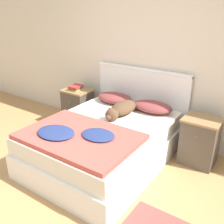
{
  "coord_description": "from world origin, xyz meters",
  "views": [
    {
      "loc": [
        1.75,
        -1.34,
        1.99
      ],
      "look_at": [
        -0.04,
        1.27,
        0.65
      ],
      "focal_mm": 42.0,
      "sensor_mm": 36.0,
      "label": 1
    }
  ],
  "objects_px": {
    "nightstand_right": "(200,141)",
    "book_stack": "(76,87)",
    "pillow_left": "(115,98)",
    "bed": "(104,143)",
    "nightstand_left": "(78,107)",
    "pillow_right": "(152,107)",
    "dog": "(122,109)"
  },
  "relations": [
    {
      "from": "nightstand_left",
      "to": "pillow_left",
      "type": "xyz_separation_m",
      "value": [
        0.72,
        0.05,
        0.3
      ]
    },
    {
      "from": "nightstand_left",
      "to": "bed",
      "type": "bearing_deg",
      "value": -33.31
    },
    {
      "from": "bed",
      "to": "nightstand_right",
      "type": "relative_size",
      "value": 3.02
    },
    {
      "from": "bed",
      "to": "nightstand_left",
      "type": "distance_m",
      "value": 1.25
    },
    {
      "from": "dog",
      "to": "nightstand_right",
      "type": "bearing_deg",
      "value": 16.44
    },
    {
      "from": "nightstand_right",
      "to": "pillow_left",
      "type": "distance_m",
      "value": 1.4
    },
    {
      "from": "bed",
      "to": "nightstand_right",
      "type": "xyz_separation_m",
      "value": [
        1.04,
        0.68,
        0.05
      ]
    },
    {
      "from": "pillow_right",
      "to": "book_stack",
      "type": "height_order",
      "value": "book_stack"
    },
    {
      "from": "bed",
      "to": "pillow_left",
      "type": "height_order",
      "value": "pillow_left"
    },
    {
      "from": "nightstand_right",
      "to": "book_stack",
      "type": "xyz_separation_m",
      "value": [
        -2.09,
        -0.01,
        0.36
      ]
    },
    {
      "from": "pillow_right",
      "to": "nightstand_right",
      "type": "bearing_deg",
      "value": -3.62
    },
    {
      "from": "nightstand_left",
      "to": "nightstand_right",
      "type": "bearing_deg",
      "value": 0.0
    },
    {
      "from": "pillow_right",
      "to": "nightstand_left",
      "type": "bearing_deg",
      "value": -178.08
    },
    {
      "from": "pillow_left",
      "to": "pillow_right",
      "type": "xyz_separation_m",
      "value": [
        0.64,
        0.0,
        0.0
      ]
    },
    {
      "from": "pillow_left",
      "to": "dog",
      "type": "bearing_deg",
      "value": -44.82
    },
    {
      "from": "bed",
      "to": "dog",
      "type": "height_order",
      "value": "dog"
    },
    {
      "from": "nightstand_right",
      "to": "pillow_left",
      "type": "xyz_separation_m",
      "value": [
        -1.36,
        0.05,
        0.3
      ]
    },
    {
      "from": "nightstand_right",
      "to": "book_stack",
      "type": "relative_size",
      "value": 2.62
    },
    {
      "from": "pillow_right",
      "to": "pillow_left",
      "type": "bearing_deg",
      "value": 180.0
    },
    {
      "from": "bed",
      "to": "pillow_left",
      "type": "distance_m",
      "value": 0.87
    },
    {
      "from": "nightstand_right",
      "to": "pillow_right",
      "type": "height_order",
      "value": "pillow_right"
    },
    {
      "from": "nightstand_right",
      "to": "nightstand_left",
      "type": "bearing_deg",
      "value": 180.0
    },
    {
      "from": "nightstand_right",
      "to": "dog",
      "type": "distance_m",
      "value": 1.1
    },
    {
      "from": "nightstand_left",
      "to": "book_stack",
      "type": "height_order",
      "value": "book_stack"
    },
    {
      "from": "pillow_right",
      "to": "book_stack",
      "type": "distance_m",
      "value": 1.37
    },
    {
      "from": "nightstand_left",
      "to": "pillow_left",
      "type": "relative_size",
      "value": 1.11
    },
    {
      "from": "bed",
      "to": "dog",
      "type": "relative_size",
      "value": 2.69
    },
    {
      "from": "book_stack",
      "to": "nightstand_left",
      "type": "bearing_deg",
      "value": 67.97
    },
    {
      "from": "nightstand_left",
      "to": "pillow_left",
      "type": "distance_m",
      "value": 0.78
    },
    {
      "from": "bed",
      "to": "nightstand_left",
      "type": "height_order",
      "value": "nightstand_left"
    },
    {
      "from": "pillow_left",
      "to": "bed",
      "type": "bearing_deg",
      "value": -66.27
    },
    {
      "from": "nightstand_right",
      "to": "bed",
      "type": "bearing_deg",
      "value": -146.69
    }
  ]
}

